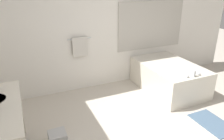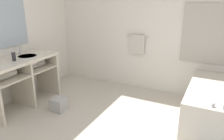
% 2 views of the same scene
% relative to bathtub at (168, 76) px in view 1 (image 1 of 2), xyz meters
% --- Properties ---
extents(wall_back_with_blinds, '(7.40, 0.13, 2.70)m').
position_rel_bathtub_xyz_m(wall_back_with_blinds, '(-1.38, 0.84, 1.02)').
color(wall_back_with_blinds, white).
rests_on(wall_back_with_blinds, ground_plane).
extents(bathtub, '(1.05, 1.60, 0.71)m').
position_rel_bathtub_xyz_m(bathtub, '(0.00, 0.00, 0.00)').
color(bathtub, silver).
rests_on(bathtub, ground_plane).
extents(waste_bin, '(0.25, 0.25, 0.23)m').
position_rel_bathtub_xyz_m(waste_bin, '(-2.58, -0.84, -0.21)').
color(waste_bin, '#B2B2B2').
rests_on(waste_bin, ground_plane).
extents(bath_mat, '(0.45, 0.72, 0.02)m').
position_rel_bathtub_xyz_m(bath_mat, '(-0.08, -1.36, -0.32)').
color(bath_mat, slate).
rests_on(bath_mat, ground_plane).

